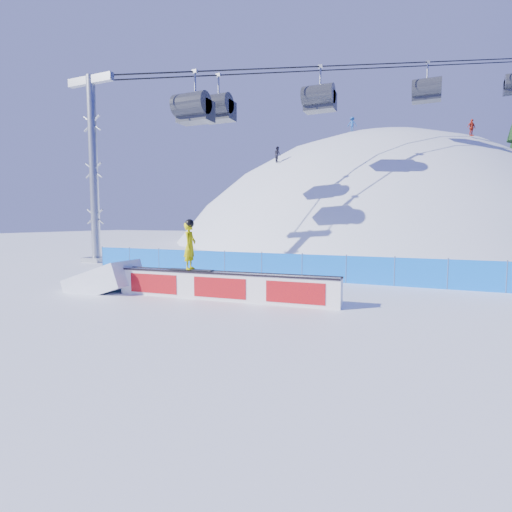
% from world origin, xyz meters
% --- Properties ---
extents(ground, '(160.00, 160.00, 0.00)m').
position_xyz_m(ground, '(0.00, 0.00, 0.00)').
color(ground, white).
rests_on(ground, ground).
extents(snow_hill, '(64.00, 64.00, 64.00)m').
position_xyz_m(snow_hill, '(0.00, 42.00, -18.00)').
color(snow_hill, white).
rests_on(snow_hill, ground).
extents(safety_fence, '(22.05, 0.05, 1.30)m').
position_xyz_m(safety_fence, '(0.00, 4.50, 0.60)').
color(safety_fence, blue).
rests_on(safety_fence, ground).
extents(chairlift, '(40.80, 41.70, 22.00)m').
position_xyz_m(chairlift, '(4.74, 27.49, 16.89)').
color(chairlift, '#959BA3').
rests_on(chairlift, ground).
extents(rail_box, '(8.12, 1.05, 0.97)m').
position_xyz_m(rail_box, '(-0.16, -0.95, 0.48)').
color(rail_box, white).
rests_on(rail_box, ground).
extents(snow_ramp, '(2.81, 1.85, 1.69)m').
position_xyz_m(snow_ramp, '(-5.21, -1.25, 0.00)').
color(snow_ramp, white).
rests_on(snow_ramp, ground).
extents(snowboarder, '(1.74, 0.68, 1.80)m').
position_xyz_m(snowboarder, '(-1.41, -1.02, 1.86)').
color(snowboarder, black).
rests_on(snowboarder, rail_box).
extents(distant_skiers, '(22.55, 9.85, 6.13)m').
position_xyz_m(distant_skiers, '(1.61, 31.77, 11.58)').
color(distant_skiers, black).
rests_on(distant_skiers, ground).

